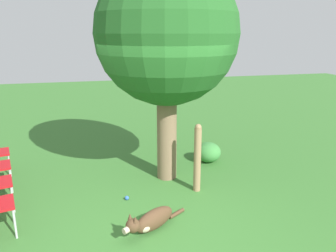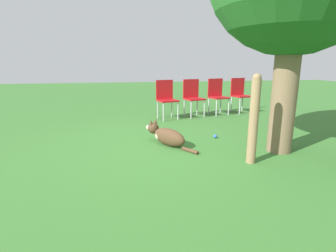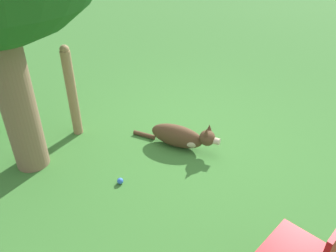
# 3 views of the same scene
# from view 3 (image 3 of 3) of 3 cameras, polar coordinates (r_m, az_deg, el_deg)

# --- Properties ---
(ground_plane) EXTENTS (30.00, 30.00, 0.00)m
(ground_plane) POSITION_cam_3_polar(r_m,az_deg,el_deg) (4.17, -1.43, -3.51)
(ground_plane) COLOR #38702D
(dog) EXTENTS (1.03, 0.71, 0.39)m
(dog) POSITION_cam_3_polar(r_m,az_deg,el_deg) (4.08, 2.45, -1.85)
(dog) COLOR #513823
(dog) RESTS_ON ground_plane
(fence_post) EXTENTS (0.12, 0.12, 1.21)m
(fence_post) POSITION_cam_3_polar(r_m,az_deg,el_deg) (4.31, -16.44, 5.79)
(fence_post) COLOR #937551
(fence_post) RESTS_ON ground_plane
(tennis_ball) EXTENTS (0.07, 0.07, 0.07)m
(tennis_ball) POSITION_cam_3_polar(r_m,az_deg,el_deg) (3.64, -8.33, -9.45)
(tennis_ball) COLOR blue
(tennis_ball) RESTS_ON ground_plane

